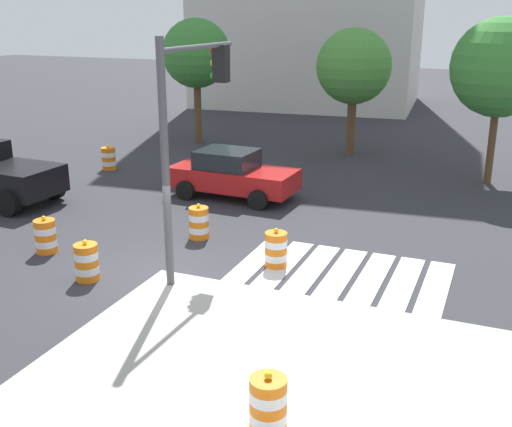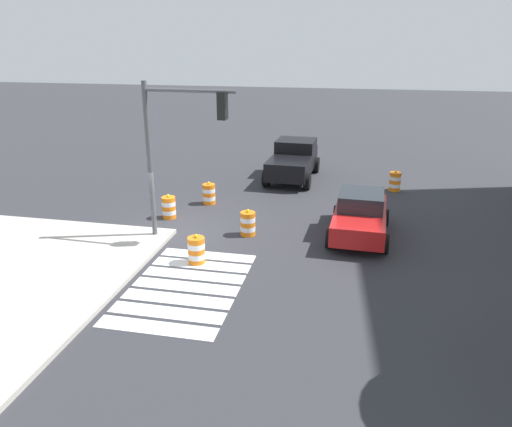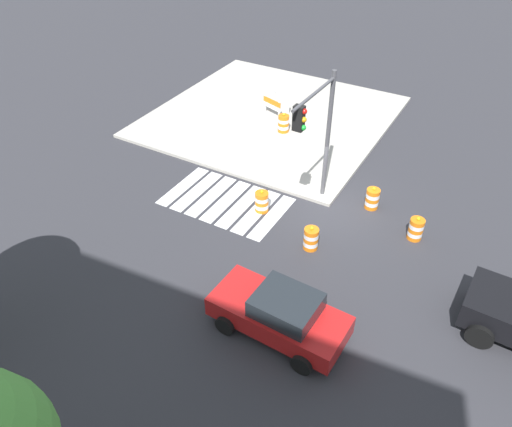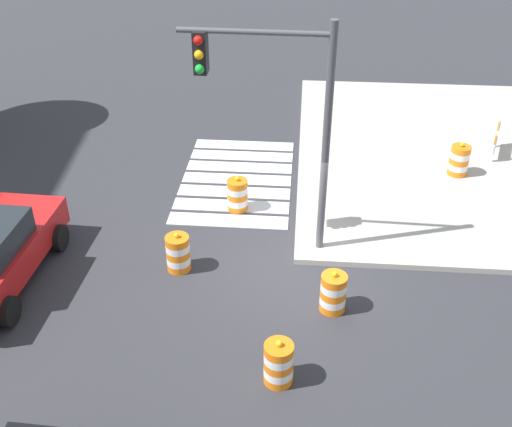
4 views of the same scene
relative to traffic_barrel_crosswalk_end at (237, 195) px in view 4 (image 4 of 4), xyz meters
The scene contains 10 objects.
ground_plane 2.89m from the traffic_barrel_crosswalk_end, 145.84° to the right, with size 120.00×120.00×0.00m, color #2D2D33.
sidewalk_corner 8.44m from the traffic_barrel_crosswalk_end, 64.41° to the right, with size 12.00×12.00×0.15m, color #ADA89E.
crosswalk_stripes 1.71m from the traffic_barrel_crosswalk_end, ahead, with size 5.10×3.20×0.02m.
traffic_barrel_crosswalk_end is the anchor object (origin of this frame).
traffic_barrel_median_near 4.60m from the traffic_barrel_crosswalk_end, 147.44° to the right, with size 0.56×0.56×1.02m.
traffic_barrel_median_far 6.15m from the traffic_barrel_crosswalk_end, 166.75° to the right, with size 0.56×0.56×1.02m.
traffic_barrel_far_curb 2.95m from the traffic_barrel_crosswalk_end, 158.04° to the left, with size 0.56×0.56×1.02m.
traffic_barrel_on_sidewalk 6.66m from the traffic_barrel_crosswalk_end, 70.39° to the right, with size 0.56×0.56×1.02m.
construction_barricade 8.59m from the traffic_barrel_crosswalk_end, 65.20° to the right, with size 1.42×1.12×1.00m.
traffic_light_pole 4.01m from the traffic_barrel_crosswalk_end, 148.56° to the right, with size 0.47×3.29×5.50m.
Camera 4 is at (-11.72, -0.05, 8.95)m, focal length 43.04 mm.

